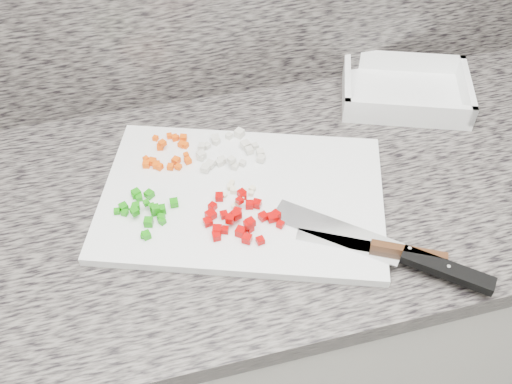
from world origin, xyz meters
TOP-DOWN VIEW (x-y plane):
  - cabinet at (0.00, 1.44)m, footprint 3.92×0.62m
  - countertop at (0.00, 1.44)m, footprint 3.96×0.64m
  - cutting_board at (-0.02, 1.42)m, footprint 0.58×0.48m
  - carrot_pile at (-0.13, 1.55)m, footprint 0.09×0.10m
  - onion_pile at (-0.02, 1.53)m, footprint 0.13×0.10m
  - green_pepper_pile at (-0.19, 1.42)m, footprint 0.11×0.11m
  - red_pepper_pile at (-0.04, 1.36)m, footprint 0.13×0.13m
  - garlic_pile at (-0.03, 1.42)m, footprint 0.06×0.06m
  - chef_knife at (0.20, 1.22)m, footprint 0.30×0.27m
  - paring_knife at (0.18, 1.24)m, footprint 0.22×0.13m
  - tray at (0.38, 1.62)m, footprint 0.31×0.27m

SIDE VIEW (x-z plane):
  - cabinet at x=0.00m, z-range 0.00..0.86m
  - countertop at x=0.00m, z-range 0.86..0.90m
  - cutting_board at x=-0.02m, z-range 0.90..0.92m
  - tray at x=0.38m, z-range 0.89..0.95m
  - garlic_pile at x=-0.03m, z-range 0.92..0.93m
  - chef_knife at x=0.20m, z-range 0.91..0.93m
  - carrot_pile at x=-0.13m, z-range 0.91..0.93m
  - paring_knife at x=0.18m, z-range 0.91..0.93m
  - onion_pile at x=-0.02m, z-range 0.91..0.93m
  - green_pepper_pile at x=-0.19m, z-range 0.91..0.94m
  - red_pepper_pile at x=-0.04m, z-range 0.91..0.94m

